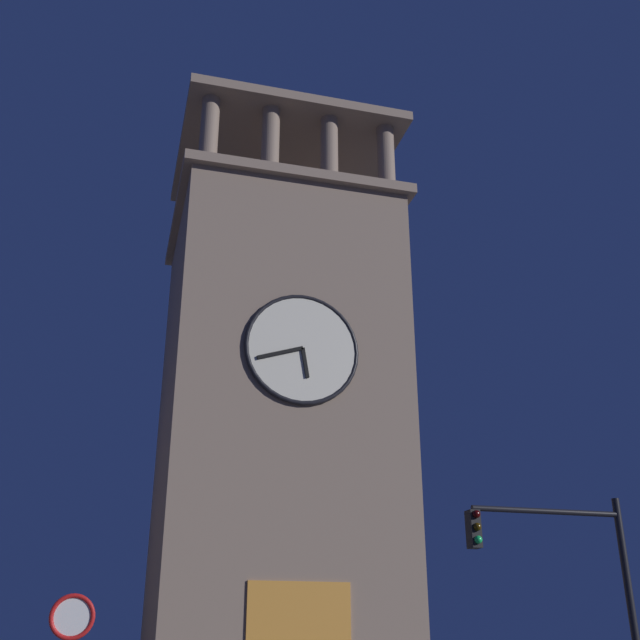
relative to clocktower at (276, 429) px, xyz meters
name	(u,v)px	position (x,y,z in m)	size (l,w,h in m)	color
clocktower	(276,429)	(0.00, 0.00, 0.00)	(8.95, 8.78, 24.79)	gray
traffic_signal_near	(576,578)	(-3.56, 13.41, -6.32)	(3.60, 0.41, 5.14)	black
no_horn_sign	(70,633)	(6.24, 13.03, -7.40)	(0.78, 0.14, 3.05)	black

